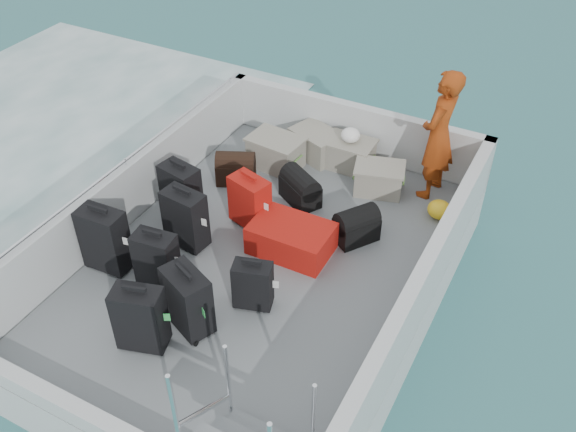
% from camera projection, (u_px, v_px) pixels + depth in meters
% --- Properties ---
extents(ground, '(160.00, 160.00, 0.00)m').
position_uv_depth(ground, '(264.00, 300.00, 7.32)').
color(ground, '#184F55').
rests_on(ground, ground).
extents(ferry_hull, '(3.60, 5.00, 0.60)m').
position_uv_depth(ferry_hull, '(263.00, 281.00, 7.13)').
color(ferry_hull, silver).
rests_on(ferry_hull, ground).
extents(deck, '(3.30, 4.70, 0.02)m').
position_uv_depth(deck, '(263.00, 261.00, 6.93)').
color(deck, slate).
rests_on(deck, ferry_hull).
extents(deck_fittings, '(3.60, 5.00, 0.90)m').
position_uv_depth(deck_fittings, '(276.00, 263.00, 6.35)').
color(deck_fittings, '#BABFBF').
rests_on(deck_fittings, deck).
extents(suitcase_0, '(0.49, 0.29, 0.73)m').
position_uv_depth(suitcase_0, '(105.00, 240.00, 6.63)').
color(suitcase_0, black).
rests_on(suitcase_0, deck).
extents(suitcase_1, '(0.49, 0.31, 0.69)m').
position_uv_depth(suitcase_1, '(185.00, 219.00, 6.93)').
color(suitcase_1, black).
rests_on(suitcase_1, deck).
extents(suitcase_2, '(0.49, 0.35, 0.65)m').
position_uv_depth(suitcase_2, '(181.00, 191.00, 7.36)').
color(suitcase_2, black).
rests_on(suitcase_2, deck).
extents(suitcase_3, '(0.50, 0.38, 0.68)m').
position_uv_depth(suitcase_3, '(140.00, 319.00, 5.82)').
color(suitcase_3, black).
rests_on(suitcase_3, deck).
extents(suitcase_4, '(0.45, 0.30, 0.62)m').
position_uv_depth(suitcase_4, '(157.00, 260.00, 6.47)').
color(suitcase_4, black).
rests_on(suitcase_4, deck).
extents(suitcase_5, '(0.50, 0.38, 0.62)m').
position_uv_depth(suitcase_5, '(250.00, 202.00, 7.22)').
color(suitcase_5, '#B7100E').
rests_on(suitcase_5, deck).
extents(suitcase_6, '(0.56, 0.46, 0.67)m').
position_uv_depth(suitcase_6, '(188.00, 301.00, 6.00)').
color(suitcase_6, black).
rests_on(suitcase_6, deck).
extents(suitcase_7, '(0.42, 0.32, 0.53)m').
position_uv_depth(suitcase_7, '(253.00, 286.00, 6.25)').
color(suitcase_7, black).
rests_on(suitcase_7, deck).
extents(suitcase_8, '(0.87, 0.58, 0.34)m').
position_uv_depth(suitcase_8, '(291.00, 238.00, 6.95)').
color(suitcase_8, '#B7100E').
rests_on(suitcase_8, deck).
extents(duffel_0, '(0.56, 0.47, 0.32)m').
position_uv_depth(duffel_0, '(236.00, 170.00, 7.97)').
color(duffel_0, black).
rests_on(duffel_0, deck).
extents(duffel_1, '(0.60, 0.52, 0.32)m').
position_uv_depth(duffel_1, '(300.00, 190.00, 7.65)').
color(duffel_1, black).
rests_on(duffel_1, deck).
extents(duffel_2, '(0.51, 0.55, 0.32)m').
position_uv_depth(duffel_2, '(356.00, 228.00, 7.10)').
color(duffel_2, black).
rests_on(duffel_2, deck).
extents(crate_0, '(0.68, 0.50, 0.39)m').
position_uv_depth(crate_0, '(276.00, 153.00, 8.22)').
color(crate_0, gray).
rests_on(crate_0, deck).
extents(crate_1, '(0.69, 0.58, 0.36)m').
position_uv_depth(crate_1, '(316.00, 145.00, 8.39)').
color(crate_1, gray).
rests_on(crate_1, deck).
extents(crate_2, '(0.59, 0.41, 0.35)m').
position_uv_depth(crate_2, '(349.00, 155.00, 8.21)').
color(crate_2, gray).
rests_on(crate_2, deck).
extents(crate_3, '(0.65, 0.53, 0.34)m').
position_uv_depth(crate_3, '(379.00, 180.00, 7.80)').
color(crate_3, gray).
rests_on(crate_3, deck).
extents(yellow_bag, '(0.28, 0.26, 0.22)m').
position_uv_depth(yellow_bag, '(439.00, 210.00, 7.44)').
color(yellow_bag, yellow).
rests_on(yellow_bag, deck).
extents(white_bag, '(0.24, 0.24, 0.18)m').
position_uv_depth(white_bag, '(350.00, 137.00, 8.04)').
color(white_bag, white).
rests_on(white_bag, crate_2).
extents(passenger, '(0.46, 0.64, 1.62)m').
position_uv_depth(passenger, '(439.00, 135.00, 7.39)').
color(passenger, '#CE4913').
rests_on(passenger, deck).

